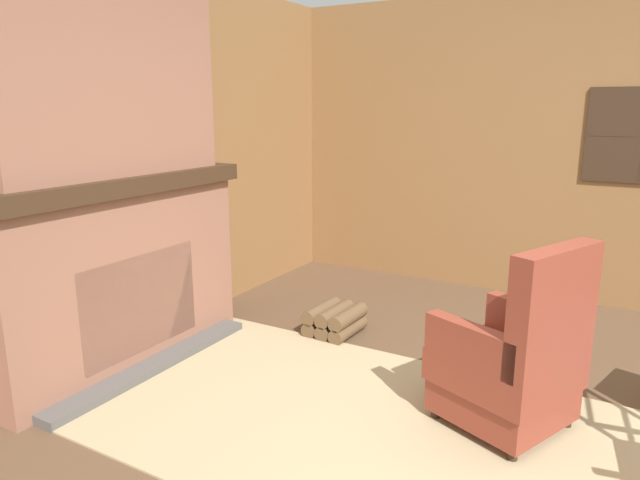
% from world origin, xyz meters
% --- Properties ---
extents(wood_panel_wall_left, '(0.06, 6.20, 2.64)m').
position_xyz_m(wood_panel_wall_left, '(-2.83, 0.00, 1.32)').
color(wood_panel_wall_left, olive).
rests_on(wood_panel_wall_left, ground).
extents(wood_panel_wall_back, '(6.20, 0.09, 2.64)m').
position_xyz_m(wood_panel_wall_back, '(0.01, 2.83, 1.32)').
color(wood_panel_wall_back, olive).
rests_on(wood_panel_wall_back, ground).
extents(fireplace_hearth, '(0.59, 1.92, 1.26)m').
position_xyz_m(fireplace_hearth, '(-2.60, 0.00, 0.62)').
color(fireplace_hearth, '#93604C').
rests_on(fireplace_hearth, ground).
extents(chimney_breast, '(0.34, 1.60, 1.36)m').
position_xyz_m(chimney_breast, '(-2.61, 0.00, 1.94)').
color(chimney_breast, '#93604C').
rests_on(chimney_breast, fireplace_hearth).
extents(area_rug, '(3.69, 1.79, 0.01)m').
position_xyz_m(area_rug, '(-0.66, 0.08, 0.01)').
color(area_rug, tan).
rests_on(area_rug, ground).
extents(armchair, '(0.80, 0.80, 1.03)m').
position_xyz_m(armchair, '(-0.19, 0.44, 0.37)').
color(armchair, brown).
rests_on(armchair, ground).
extents(firewood_stack, '(0.36, 0.42, 0.21)m').
position_xyz_m(firewood_stack, '(-1.61, 1.12, 0.11)').
color(firewood_stack, brown).
rests_on(firewood_stack, ground).
extents(oil_lamp_vase, '(0.11, 0.11, 0.25)m').
position_xyz_m(oil_lamp_vase, '(-2.65, -0.60, 1.34)').
color(oil_lamp_vase, '#47708E').
rests_on(oil_lamp_vase, fireplace_hearth).
extents(storage_case, '(0.17, 0.22, 0.13)m').
position_xyz_m(storage_case, '(-2.65, 0.33, 1.32)').
color(storage_case, brown).
rests_on(storage_case, fireplace_hearth).
extents(decorative_plate_on_mantel, '(0.07, 0.27, 0.27)m').
position_xyz_m(decorative_plate_on_mantel, '(-2.67, 0.04, 1.39)').
color(decorative_plate_on_mantel, gold).
rests_on(decorative_plate_on_mantel, fireplace_hearth).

